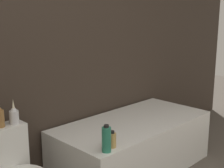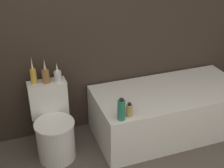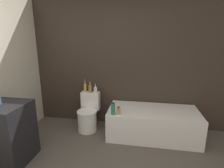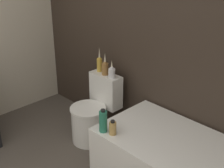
{
  "view_description": "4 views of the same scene",
  "coord_description": "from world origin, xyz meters",
  "px_view_note": "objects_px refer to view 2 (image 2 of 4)",
  "views": [
    {
      "loc": [
        -1.38,
        -0.16,
        1.51
      ],
      "look_at": [
        0.3,
        1.52,
        0.98
      ],
      "focal_mm": 50.0,
      "sensor_mm": 36.0,
      "label": 1
    },
    {
      "loc": [
        -0.73,
        -0.73,
        2.09
      ],
      "look_at": [
        0.08,
        1.55,
        0.79
      ],
      "focal_mm": 50.0,
      "sensor_mm": 36.0,
      "label": 2
    },
    {
      "loc": [
        0.57,
        -1.26,
        1.73
      ],
      "look_at": [
        0.08,
        1.5,
        1.01
      ],
      "focal_mm": 28.0,
      "sensor_mm": 36.0,
      "label": 3
    },
    {
      "loc": [
        1.78,
        -0.12,
        1.98
      ],
      "look_at": [
        0.06,
        1.56,
        0.88
      ],
      "focal_mm": 50.0,
      "sensor_mm": 36.0,
      "label": 4
    }
  ],
  "objects_px": {
    "bathtub": "(168,110)",
    "shampoo_bottle_short": "(129,110)",
    "vase_silver": "(46,75)",
    "vase_gold": "(33,75)",
    "toilet": "(54,128)",
    "vase_bronze": "(58,75)",
    "shampoo_bottle_tall": "(121,110)"
  },
  "relations": [
    {
      "from": "shampoo_bottle_tall",
      "to": "vase_gold",
      "type": "bearing_deg",
      "value": 139.57
    },
    {
      "from": "toilet",
      "to": "vase_silver",
      "type": "height_order",
      "value": "vase_silver"
    },
    {
      "from": "toilet",
      "to": "vase_silver",
      "type": "distance_m",
      "value": 0.52
    },
    {
      "from": "vase_silver",
      "to": "shampoo_bottle_short",
      "type": "xyz_separation_m",
      "value": [
        0.64,
        -0.52,
        -0.22
      ]
    },
    {
      "from": "toilet",
      "to": "vase_silver",
      "type": "bearing_deg",
      "value": 90.0
    },
    {
      "from": "bathtub",
      "to": "vase_bronze",
      "type": "height_order",
      "value": "vase_bronze"
    },
    {
      "from": "vase_bronze",
      "to": "vase_silver",
      "type": "bearing_deg",
      "value": 175.09
    },
    {
      "from": "vase_gold",
      "to": "vase_silver",
      "type": "xyz_separation_m",
      "value": [
        0.11,
        -0.02,
        -0.01
      ]
    },
    {
      "from": "vase_silver",
      "to": "shampoo_bottle_tall",
      "type": "xyz_separation_m",
      "value": [
        0.55,
        -0.54,
        -0.18
      ]
    },
    {
      "from": "toilet",
      "to": "shampoo_bottle_short",
      "type": "height_order",
      "value": "toilet"
    },
    {
      "from": "vase_gold",
      "to": "shampoo_bottle_short",
      "type": "bearing_deg",
      "value": -35.64
    },
    {
      "from": "bathtub",
      "to": "shampoo_bottle_tall",
      "type": "distance_m",
      "value": 0.82
    },
    {
      "from": "toilet",
      "to": "shampoo_bottle_short",
      "type": "bearing_deg",
      "value": -27.84
    },
    {
      "from": "shampoo_bottle_tall",
      "to": "vase_silver",
      "type": "bearing_deg",
      "value": 135.55
    },
    {
      "from": "shampoo_bottle_tall",
      "to": "toilet",
      "type": "bearing_deg",
      "value": 146.56
    },
    {
      "from": "vase_silver",
      "to": "shampoo_bottle_tall",
      "type": "bearing_deg",
      "value": -44.45
    },
    {
      "from": "bathtub",
      "to": "shampoo_bottle_short",
      "type": "bearing_deg",
      "value": -153.46
    },
    {
      "from": "vase_gold",
      "to": "vase_bronze",
      "type": "relative_size",
      "value": 1.42
    },
    {
      "from": "bathtub",
      "to": "toilet",
      "type": "bearing_deg",
      "value": 177.76
    },
    {
      "from": "vase_gold",
      "to": "vase_bronze",
      "type": "bearing_deg",
      "value": -8.24
    },
    {
      "from": "toilet",
      "to": "vase_bronze",
      "type": "distance_m",
      "value": 0.52
    },
    {
      "from": "vase_silver",
      "to": "shampoo_bottle_short",
      "type": "distance_m",
      "value": 0.85
    },
    {
      "from": "vase_silver",
      "to": "bathtub",
      "type": "bearing_deg",
      "value": -10.44
    },
    {
      "from": "vase_gold",
      "to": "shampoo_bottle_short",
      "type": "distance_m",
      "value": 0.95
    },
    {
      "from": "bathtub",
      "to": "vase_gold",
      "type": "height_order",
      "value": "vase_gold"
    },
    {
      "from": "vase_silver",
      "to": "shampoo_bottle_tall",
      "type": "height_order",
      "value": "vase_silver"
    },
    {
      "from": "vase_bronze",
      "to": "shampoo_bottle_short",
      "type": "distance_m",
      "value": 0.76
    },
    {
      "from": "toilet",
      "to": "vase_bronze",
      "type": "relative_size",
      "value": 3.7
    },
    {
      "from": "shampoo_bottle_short",
      "to": "vase_bronze",
      "type": "bearing_deg",
      "value": 136.35
    },
    {
      "from": "toilet",
      "to": "vase_gold",
      "type": "height_order",
      "value": "vase_gold"
    },
    {
      "from": "vase_silver",
      "to": "toilet",
      "type": "bearing_deg",
      "value": -90.0
    },
    {
      "from": "bathtub",
      "to": "shampoo_bottle_short",
      "type": "relative_size",
      "value": 11.85
    }
  ]
}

